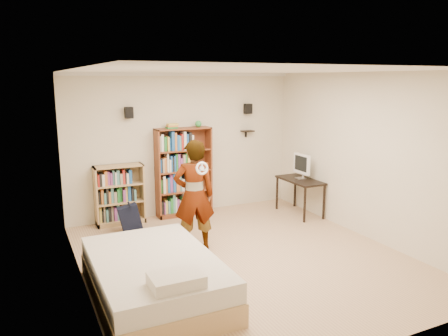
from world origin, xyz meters
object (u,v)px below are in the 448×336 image
at_px(tall_bookshelf, 184,172).
at_px(person, 194,196).
at_px(low_bookshelf, 120,195).
at_px(computer_desk, 300,197).
at_px(daybed, 154,272).

xyz_separation_m(tall_bookshelf, person, (-0.47, -1.72, 0.01)).
bearing_deg(tall_bookshelf, person, -105.27).
xyz_separation_m(low_bookshelf, computer_desk, (3.27, -0.92, -0.19)).
relative_size(low_bookshelf, computer_desk, 1.06).
bearing_deg(tall_bookshelf, low_bookshelf, -179.69).
bearing_deg(person, low_bookshelf, -54.66).
bearing_deg(computer_desk, low_bookshelf, 164.32).
relative_size(computer_desk, person, 0.59).
relative_size(tall_bookshelf, computer_desk, 1.66).
xyz_separation_m(low_bookshelf, person, (0.77, -1.71, 0.31)).
bearing_deg(low_bookshelf, person, -65.88).
xyz_separation_m(computer_desk, person, (-2.51, -0.80, 0.51)).
height_order(low_bookshelf, person, person).
bearing_deg(daybed, person, 50.39).
height_order(tall_bookshelf, person, person).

